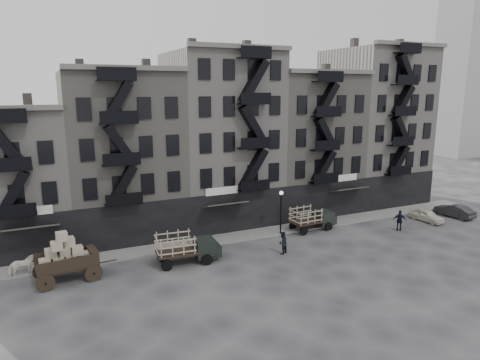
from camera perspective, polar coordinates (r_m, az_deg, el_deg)
name	(u,v)px	position (r m, az deg, el deg)	size (l,w,h in m)	color
ground	(265,249)	(37.43, 3.39, -9.18)	(140.00, 140.00, 0.00)	#38383A
sidewalk	(247,235)	(40.54, 0.88, -7.34)	(55.00, 2.50, 0.15)	slate
building_west	(3,180)	(41.39, -29.04, 0.02)	(10.00, 11.35, 13.20)	#9B968F
building_midwest	(122,155)	(41.50, -15.40, 3.27)	(10.00, 11.35, 16.20)	slate
building_center	(221,139)	(44.05, -2.50, 5.51)	(10.00, 11.35, 18.20)	#9B968F
building_mideast	(304,143)	(48.81, 8.48, 4.87)	(10.00, 11.35, 16.20)	slate
building_east	(374,127)	(54.74, 17.41, 6.81)	(10.00, 11.35, 19.20)	#9B968F
lamp_post	(281,207)	(40.09, 5.49, -3.56)	(0.36, 0.36, 4.28)	black
horse	(22,266)	(35.76, -27.01, -10.22)	(0.88, 1.92, 1.62)	silver
wagon	(64,253)	(33.31, -22.42, -8.95)	(4.66, 2.83, 3.76)	black
stake_truck_west	(186,246)	(34.35, -7.16, -8.69)	(5.19, 2.42, 2.54)	black
stake_truck_east	(312,217)	(42.34, 9.63, -4.83)	(4.83, 2.21, 2.37)	black
car_east	(427,215)	(48.70, 23.63, -4.35)	(1.46, 3.63, 1.24)	silver
car_far	(454,211)	(51.52, 26.67, -3.68)	(1.45, 4.17, 1.37)	black
pedestrian_mid	(282,243)	(36.25, 5.68, -8.33)	(0.93, 0.72, 1.91)	black
policeman	(400,221)	(44.45, 20.52, -5.08)	(1.20, 0.50, 2.04)	black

